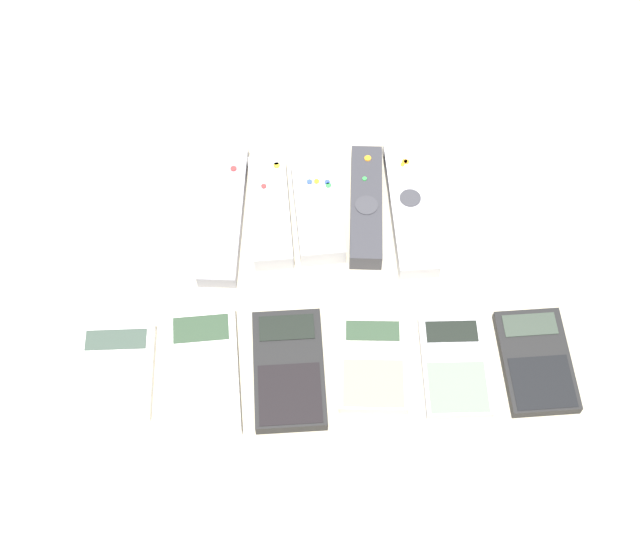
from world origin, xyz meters
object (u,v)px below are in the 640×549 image
(remote_3, at_px, (366,206))
(remote_1, at_px, (270,212))
(calculator_4, at_px, (455,366))
(remote_4, at_px, (410,207))
(calculator_3, at_px, (373,364))
(remote_0, at_px, (224,214))
(remote_2, at_px, (320,210))
(calculator_1, at_px, (203,372))
(calculator_2, at_px, (289,369))
(calculator_5, at_px, (536,361))
(calculator_0, at_px, (114,373))

(remote_3, bearing_deg, remote_1, -174.37)
(calculator_4, bearing_deg, remote_4, 99.07)
(remote_4, bearing_deg, calculator_3, -107.74)
(remote_0, height_order, calculator_4, remote_0)
(remote_1, height_order, remote_2, remote_2)
(calculator_3, bearing_deg, remote_1, 121.49)
(calculator_1, bearing_deg, remote_3, 44.50)
(remote_2, height_order, calculator_3, remote_2)
(remote_0, height_order, remote_1, remote_1)
(remote_2, bearing_deg, calculator_2, -105.04)
(remote_0, distance_m, remote_2, 0.12)
(remote_3, distance_m, calculator_5, 0.29)
(remote_1, xyz_separation_m, remote_2, (0.06, 0.00, 0.00))
(calculator_5, bearing_deg, remote_4, 118.03)
(calculator_0, xyz_separation_m, calculator_5, (0.49, -0.00, 0.00))
(remote_0, distance_m, calculator_3, 0.28)
(remote_0, xyz_separation_m, remote_1, (0.06, 0.00, 0.00))
(calculator_0, xyz_separation_m, calculator_4, (0.40, -0.00, -0.00))
(remote_1, xyz_separation_m, calculator_4, (0.21, -0.22, -0.01))
(calculator_4, bearing_deg, remote_1, 134.37)
(remote_0, xyz_separation_m, remote_3, (0.18, 0.00, 0.00))
(calculator_0, bearing_deg, remote_4, 30.79)
(remote_4, relative_size, calculator_5, 1.52)
(remote_3, bearing_deg, remote_2, -172.64)
(remote_3, height_order, calculator_5, remote_3)
(calculator_1, height_order, calculator_2, calculator_1)
(remote_1, distance_m, calculator_1, 0.24)
(calculator_3, distance_m, calculator_5, 0.19)
(remote_1, distance_m, calculator_0, 0.29)
(calculator_4, bearing_deg, calculator_0, 179.82)
(calculator_5, bearing_deg, remote_1, 142.34)
(remote_4, bearing_deg, remote_3, 175.24)
(calculator_2, bearing_deg, calculator_5, -1.38)
(calculator_1, xyz_separation_m, calculator_2, (0.10, 0.00, -0.00))
(remote_2, relative_size, remote_4, 0.76)
(calculator_3, xyz_separation_m, calculator_4, (0.10, -0.01, -0.00))
(calculator_3, xyz_separation_m, calculator_5, (0.19, -0.00, -0.00))
(calculator_2, relative_size, calculator_4, 1.20)
(remote_4, bearing_deg, calculator_4, -83.39)
(remote_2, bearing_deg, calculator_4, -59.95)
(calculator_0, relative_size, calculator_5, 0.89)
(calculator_3, relative_size, calculator_5, 0.91)
(remote_4, distance_m, calculator_1, 0.34)
(remote_0, xyz_separation_m, calculator_5, (0.37, -0.22, -0.00))
(calculator_1, distance_m, calculator_2, 0.10)
(calculator_2, distance_m, calculator_5, 0.29)
(remote_0, xyz_separation_m, calculator_1, (-0.02, -0.22, -0.00))
(calculator_0, height_order, calculator_5, calculator_5)
(remote_2, relative_size, calculator_4, 1.24)
(calculator_1, bearing_deg, calculator_4, -3.75)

